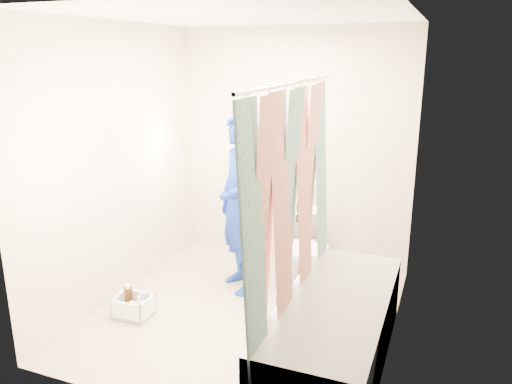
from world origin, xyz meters
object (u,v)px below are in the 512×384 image
at_px(toilet, 305,250).
at_px(cleaning_caddy, 134,307).
at_px(bathtub, 334,329).
at_px(plumber, 240,204).

height_order(toilet, cleaning_caddy, toilet).
distance_m(bathtub, cleaning_caddy, 1.71).
xyz_separation_m(plumber, cleaning_caddy, (-0.62, -0.83, -0.74)).
xyz_separation_m(toilet, plumber, (-0.53, -0.32, 0.49)).
relative_size(bathtub, cleaning_caddy, 5.69).
relative_size(bathtub, plumber, 1.06).
bearing_deg(bathtub, plumber, 141.71).
bearing_deg(plumber, toilet, 74.95).
bearing_deg(plumber, cleaning_caddy, -83.56).
relative_size(plumber, cleaning_caddy, 5.35).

